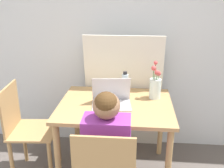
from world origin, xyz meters
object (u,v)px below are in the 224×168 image
flower_vase (155,86)px  water_bottle (125,86)px  laptop (111,98)px  chair_spare (27,129)px  person_seated (107,144)px

flower_vase → water_bottle: 0.28m
laptop → chair_spare: bearing=177.1°
laptop → person_seated: bearing=-94.0°
laptop → water_bottle: size_ratio=1.38×
chair_spare → flower_vase: (1.15, 0.23, 0.37)m
person_seated → water_bottle: 0.71m
laptop → flower_vase: size_ratio=1.03×
person_seated → flower_vase: size_ratio=3.12×
person_seated → water_bottle: bearing=-97.7°
flower_vase → water_bottle: (-0.27, -0.04, 0.01)m
chair_spare → water_bottle: bearing=-82.7°
chair_spare → person_seated: size_ratio=0.81×
person_seated → chair_spare: bearing=-33.0°
person_seated → water_bottle: size_ratio=4.18×
flower_vase → water_bottle: flower_vase is taller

